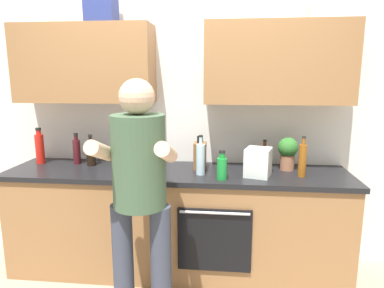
{
  "coord_description": "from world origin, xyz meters",
  "views": [
    {
      "loc": [
        0.42,
        -2.73,
        1.68
      ],
      "look_at": [
        0.14,
        -0.1,
        1.15
      ],
      "focal_mm": 32.17,
      "sensor_mm": 36.0,
      "label": 1
    }
  ],
  "objects_px": {
    "bottle_water": "(201,159)",
    "bottle_vinegar": "(264,156)",
    "potted_herb": "(288,151)",
    "bottle_wine": "(77,151)",
    "grocery_bag_produce": "(258,162)",
    "bottle_hotsauce": "(40,148)",
    "person_standing": "(139,186)",
    "cup_tea": "(249,162)",
    "cup_ceramic": "(155,165)",
    "bottle_syrup": "(302,160)",
    "bottle_soy": "(91,153)",
    "mixing_bowl": "(128,162)",
    "knife_block": "(200,155)",
    "bottle_soda": "(222,167)"
  },
  "relations": [
    {
      "from": "bottle_water",
      "to": "bottle_vinegar",
      "type": "bearing_deg",
      "value": 29.08
    },
    {
      "from": "bottle_water",
      "to": "potted_herb",
      "type": "relative_size",
      "value": 1.16
    },
    {
      "from": "bottle_vinegar",
      "to": "bottle_wine",
      "type": "distance_m",
      "value": 1.66
    },
    {
      "from": "grocery_bag_produce",
      "to": "bottle_wine",
      "type": "bearing_deg",
      "value": 172.14
    },
    {
      "from": "bottle_hotsauce",
      "to": "bottle_water",
      "type": "relative_size",
      "value": 1.01
    },
    {
      "from": "person_standing",
      "to": "potted_herb",
      "type": "distance_m",
      "value": 1.33
    },
    {
      "from": "cup_tea",
      "to": "cup_ceramic",
      "type": "height_order",
      "value": "cup_ceramic"
    },
    {
      "from": "bottle_syrup",
      "to": "potted_herb",
      "type": "height_order",
      "value": "bottle_syrup"
    },
    {
      "from": "potted_herb",
      "to": "person_standing",
      "type": "bearing_deg",
      "value": -142.65
    },
    {
      "from": "bottle_hotsauce",
      "to": "cup_tea",
      "type": "distance_m",
      "value": 1.87
    },
    {
      "from": "bottle_hotsauce",
      "to": "potted_herb",
      "type": "distance_m",
      "value": 2.17
    },
    {
      "from": "bottle_soy",
      "to": "cup_tea",
      "type": "relative_size",
      "value": 3.41
    },
    {
      "from": "person_standing",
      "to": "cup_tea",
      "type": "distance_m",
      "value": 1.16
    },
    {
      "from": "mixing_bowl",
      "to": "grocery_bag_produce",
      "type": "height_order",
      "value": "grocery_bag_produce"
    },
    {
      "from": "bottle_soy",
      "to": "bottle_vinegar",
      "type": "distance_m",
      "value": 1.51
    },
    {
      "from": "bottle_vinegar",
      "to": "cup_ceramic",
      "type": "distance_m",
      "value": 0.94
    },
    {
      "from": "knife_block",
      "to": "bottle_soda",
      "type": "bearing_deg",
      "value": -56.69
    },
    {
      "from": "grocery_bag_produce",
      "to": "bottle_vinegar",
      "type": "bearing_deg",
      "value": 74.89
    },
    {
      "from": "mixing_bowl",
      "to": "grocery_bag_produce",
      "type": "relative_size",
      "value": 1.12
    },
    {
      "from": "person_standing",
      "to": "mixing_bowl",
      "type": "relative_size",
      "value": 6.72
    },
    {
      "from": "bottle_hotsauce",
      "to": "bottle_water",
      "type": "xyz_separation_m",
      "value": [
        1.46,
        -0.21,
        -0.01
      ]
    },
    {
      "from": "cup_tea",
      "to": "cup_ceramic",
      "type": "bearing_deg",
      "value": -164.2
    },
    {
      "from": "cup_tea",
      "to": "bottle_hotsauce",
      "type": "bearing_deg",
      "value": -177.42
    },
    {
      "from": "cup_ceramic",
      "to": "mixing_bowl",
      "type": "distance_m",
      "value": 0.25
    },
    {
      "from": "bottle_syrup",
      "to": "bottle_vinegar",
      "type": "xyz_separation_m",
      "value": [
        -0.26,
        0.27,
        -0.04
      ]
    },
    {
      "from": "bottle_vinegar",
      "to": "grocery_bag_produce",
      "type": "xyz_separation_m",
      "value": [
        -0.08,
        -0.28,
        0.02
      ]
    },
    {
      "from": "bottle_soy",
      "to": "knife_block",
      "type": "distance_m",
      "value": 0.96
    },
    {
      "from": "person_standing",
      "to": "cup_tea",
      "type": "relative_size",
      "value": 20.63
    },
    {
      "from": "mixing_bowl",
      "to": "potted_herb",
      "type": "height_order",
      "value": "potted_herb"
    },
    {
      "from": "person_standing",
      "to": "bottle_water",
      "type": "relative_size",
      "value": 5.2
    },
    {
      "from": "potted_herb",
      "to": "cup_tea",
      "type": "bearing_deg",
      "value": 166.27
    },
    {
      "from": "bottle_soy",
      "to": "potted_herb",
      "type": "relative_size",
      "value": 0.99
    },
    {
      "from": "bottle_soda",
      "to": "cup_tea",
      "type": "relative_size",
      "value": 2.81
    },
    {
      "from": "bottle_syrup",
      "to": "bottle_vinegar",
      "type": "relative_size",
      "value": 1.35
    },
    {
      "from": "cup_ceramic",
      "to": "knife_block",
      "type": "distance_m",
      "value": 0.39
    },
    {
      "from": "bottle_soy",
      "to": "potted_herb",
      "type": "distance_m",
      "value": 1.69
    },
    {
      "from": "grocery_bag_produce",
      "to": "bottle_water",
      "type": "bearing_deg",
      "value": -178.71
    },
    {
      "from": "bottle_wine",
      "to": "mixing_bowl",
      "type": "relative_size",
      "value": 1.12
    },
    {
      "from": "bottle_syrup",
      "to": "potted_herb",
      "type": "bearing_deg",
      "value": 113.33
    },
    {
      "from": "bottle_soy",
      "to": "mixing_bowl",
      "type": "distance_m",
      "value": 0.36
    },
    {
      "from": "cup_tea",
      "to": "bottle_water",
      "type": "bearing_deg",
      "value": -144.39
    },
    {
      "from": "bottle_syrup",
      "to": "cup_ceramic",
      "type": "relative_size",
      "value": 3.16
    },
    {
      "from": "bottle_wine",
      "to": "bottle_syrup",
      "type": "bearing_deg",
      "value": -6.08
    },
    {
      "from": "bottle_hotsauce",
      "to": "bottle_wine",
      "type": "bearing_deg",
      "value": 3.97
    },
    {
      "from": "bottle_soy",
      "to": "bottle_wine",
      "type": "xyz_separation_m",
      "value": [
        -0.15,
        0.04,
        0.01
      ]
    },
    {
      "from": "bottle_hotsauce",
      "to": "potted_herb",
      "type": "height_order",
      "value": "bottle_hotsauce"
    },
    {
      "from": "bottle_hotsauce",
      "to": "bottle_water",
      "type": "distance_m",
      "value": 1.48
    },
    {
      "from": "bottle_vinegar",
      "to": "bottle_syrup",
      "type": "bearing_deg",
      "value": -45.63
    },
    {
      "from": "bottle_syrup",
      "to": "bottle_hotsauce",
      "type": "bearing_deg",
      "value": 175.4
    },
    {
      "from": "mixing_bowl",
      "to": "potted_herb",
      "type": "relative_size",
      "value": 0.9
    }
  ]
}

